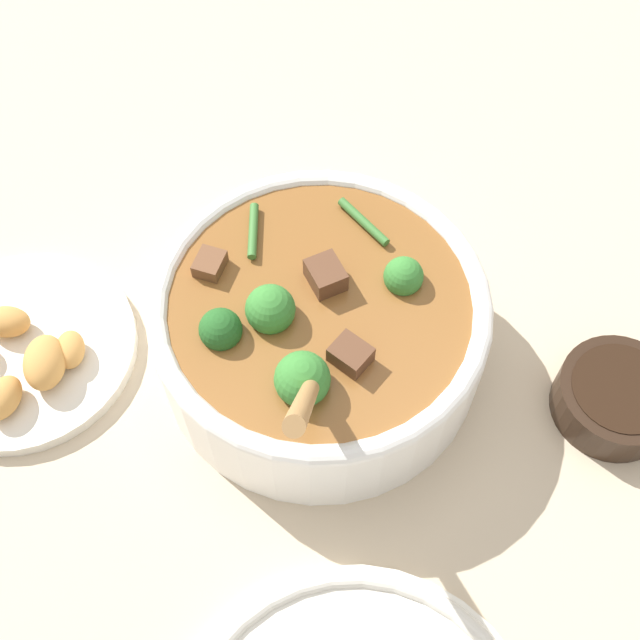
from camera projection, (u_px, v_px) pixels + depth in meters
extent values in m
plane|color=#C6B293|center=(320.00, 354.00, 0.67)|extent=(4.00, 4.00, 0.00)
cylinder|color=white|center=(320.00, 330.00, 0.63)|extent=(0.26, 0.26, 0.08)
torus|color=white|center=(320.00, 304.00, 0.60)|extent=(0.26, 0.26, 0.02)
cylinder|color=brown|center=(320.00, 318.00, 0.62)|extent=(0.24, 0.24, 0.04)
sphere|color=#387F33|center=(403.00, 276.00, 0.60)|extent=(0.03, 0.03, 0.03)
cylinder|color=#6B9956|center=(401.00, 292.00, 0.62)|extent=(0.01, 0.01, 0.01)
sphere|color=#387F33|center=(270.00, 309.00, 0.58)|extent=(0.04, 0.04, 0.04)
cylinder|color=#6B9956|center=(272.00, 328.00, 0.61)|extent=(0.01, 0.01, 0.02)
sphere|color=#235B23|center=(221.00, 330.00, 0.58)|extent=(0.03, 0.03, 0.03)
cylinder|color=#6B9956|center=(224.00, 345.00, 0.60)|extent=(0.01, 0.01, 0.01)
sphere|color=#387F33|center=(302.00, 379.00, 0.55)|extent=(0.04, 0.04, 0.04)
cylinder|color=#6B9956|center=(303.00, 397.00, 0.58)|extent=(0.01, 0.01, 0.02)
cube|color=brown|center=(326.00, 276.00, 0.60)|extent=(0.03, 0.03, 0.02)
cube|color=brown|center=(210.00, 266.00, 0.61)|extent=(0.03, 0.03, 0.02)
cube|color=brown|center=(351.00, 356.00, 0.57)|extent=(0.03, 0.03, 0.02)
cylinder|color=#3D7533|center=(253.00, 231.00, 0.63)|extent=(0.05, 0.03, 0.01)
cylinder|color=#3D7533|center=(363.00, 222.00, 0.63)|extent=(0.06, 0.02, 0.01)
ellipsoid|color=#A87A47|center=(313.00, 382.00, 0.57)|extent=(0.04, 0.03, 0.01)
cylinder|color=#A87A47|center=(305.00, 400.00, 0.48)|extent=(0.10, 0.07, 0.16)
cylinder|color=black|center=(615.00, 398.00, 0.63)|extent=(0.09, 0.09, 0.04)
cylinder|color=black|center=(620.00, 391.00, 0.62)|extent=(0.08, 0.08, 0.01)
cylinder|color=silver|center=(23.00, 349.00, 0.66)|extent=(0.19, 0.19, 0.01)
ellipsoid|color=#CC8E47|center=(45.00, 362.00, 0.63)|extent=(0.06, 0.05, 0.03)
ellipsoid|color=#CC8E47|center=(7.00, 322.00, 0.66)|extent=(0.04, 0.05, 0.02)
ellipsoid|color=#CC8E47|center=(70.00, 350.00, 0.64)|extent=(0.04, 0.03, 0.02)
ellipsoid|color=#CC8E47|center=(3.00, 398.00, 0.62)|extent=(0.05, 0.05, 0.02)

